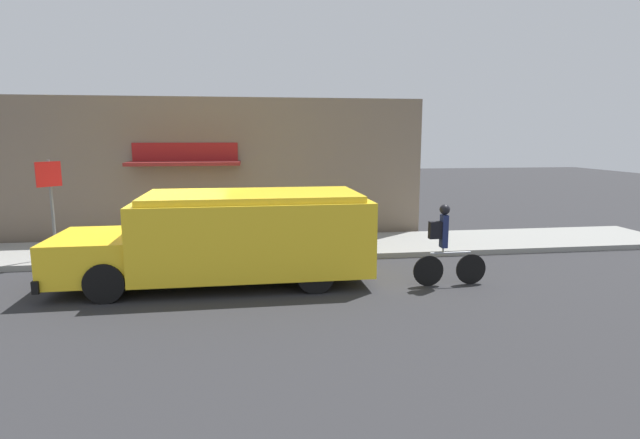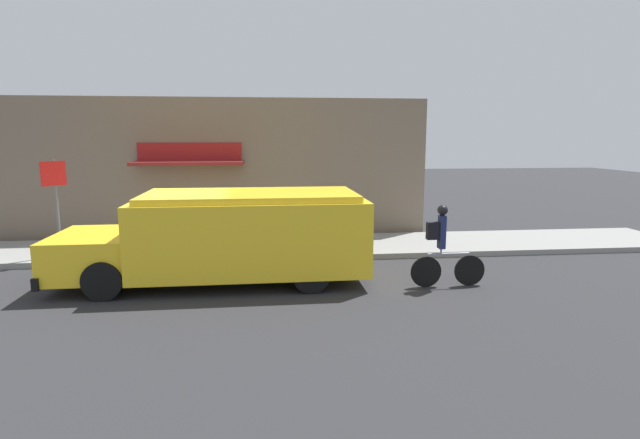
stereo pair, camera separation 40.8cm
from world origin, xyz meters
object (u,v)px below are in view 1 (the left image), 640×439
(cyclist, at_px, (445,246))
(stop_sign_post, at_px, (51,193))
(trash_bin, at_px, (262,231))
(school_bus, at_px, (232,236))

(cyclist, height_order, stop_sign_post, stop_sign_post)
(cyclist, height_order, trash_bin, cyclist)
(school_bus, distance_m, cyclist, 4.52)
(school_bus, bearing_deg, trash_bin, 75.39)
(school_bus, distance_m, stop_sign_post, 4.93)
(cyclist, bearing_deg, trash_bin, 134.08)
(stop_sign_post, bearing_deg, trash_bin, 7.72)
(school_bus, bearing_deg, stop_sign_post, 152.92)
(school_bus, height_order, trash_bin, school_bus)
(school_bus, height_order, cyclist, school_bus)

